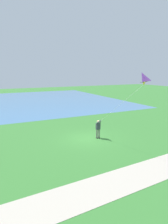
% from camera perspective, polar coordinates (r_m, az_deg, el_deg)
% --- Properties ---
extents(ground_plane, '(120.00, 120.00, 0.00)m').
position_cam_1_polar(ground_plane, '(18.66, 1.49, -7.67)').
color(ground_plane, '#33702D').
extents(lake_water, '(36.00, 44.00, 0.01)m').
position_cam_1_polar(lake_water, '(43.04, -20.36, 2.72)').
color(lake_water, teal).
rests_on(lake_water, ground).
extents(walkway_path, '(4.29, 32.09, 0.02)m').
position_cam_1_polar(walkway_path, '(12.04, 9.73, -19.38)').
color(walkway_path, '#ADA393').
rests_on(walkway_path, ground).
extents(person_kite_flyer, '(0.62, 0.52, 1.83)m').
position_cam_1_polar(person_kite_flyer, '(18.48, 4.12, -4.49)').
color(person_kite_flyer, '#232328').
rests_on(person_kite_flyer, ground).
extents(flying_kite, '(5.32, 1.34, 4.35)m').
position_cam_1_polar(flying_kite, '(13.67, 16.22, 9.11)').
color(flying_kite, purple).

